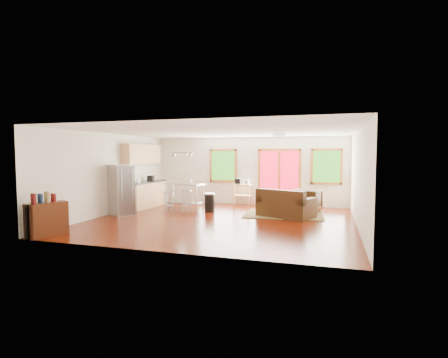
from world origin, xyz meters
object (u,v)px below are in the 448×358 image
(loveseat, at_px, (285,206))
(armchair, at_px, (307,200))
(ottoman, at_px, (274,204))
(kitchen_cart, at_px, (242,187))
(rug, at_px, (284,214))
(coffee_table, at_px, (286,202))
(refrigerator, at_px, (121,190))
(island, at_px, (184,192))

(loveseat, xyz_separation_m, armchair, (0.58, 1.10, 0.09))
(ottoman, distance_m, kitchen_cart, 1.62)
(rug, relative_size, coffee_table, 1.95)
(rug, bearing_deg, coffee_table, 86.47)
(loveseat, height_order, coffee_table, loveseat)
(refrigerator, relative_size, kitchen_cart, 1.58)
(coffee_table, bearing_deg, kitchen_cart, 144.53)
(coffee_table, bearing_deg, rug, -93.53)
(ottoman, height_order, island, island)
(rug, distance_m, loveseat, 0.59)
(kitchen_cart, bearing_deg, refrigerator, -134.49)
(coffee_table, bearing_deg, armchair, 22.30)
(armchair, height_order, refrigerator, refrigerator)
(coffee_table, xyz_separation_m, armchair, (0.66, 0.27, 0.06))
(rug, bearing_deg, ottoman, 117.02)
(armchair, bearing_deg, ottoman, -1.00)
(armchair, bearing_deg, island, 20.67)
(loveseat, relative_size, armchair, 2.15)
(coffee_table, distance_m, kitchen_cart, 2.27)
(refrigerator, bearing_deg, rug, 42.29)
(ottoman, bearing_deg, refrigerator, -151.15)
(coffee_table, relative_size, armchair, 1.43)
(coffee_table, relative_size, ottoman, 2.26)
(rug, height_order, ottoman, ottoman)
(coffee_table, height_order, kitchen_cart, kitchen_cart)
(refrigerator, bearing_deg, coffee_table, 45.80)
(loveseat, relative_size, kitchen_cart, 1.84)
(rug, relative_size, island, 1.60)
(coffee_table, bearing_deg, ottoman, 130.81)
(rug, bearing_deg, refrigerator, -162.51)
(coffee_table, relative_size, island, 0.82)
(island, bearing_deg, refrigerator, -131.31)
(rug, bearing_deg, island, 178.52)
(rug, distance_m, kitchen_cart, 2.54)
(kitchen_cart, bearing_deg, island, -137.52)
(armchair, distance_m, island, 4.23)
(rug, relative_size, refrigerator, 1.52)
(island, bearing_deg, ottoman, 15.12)
(coffee_table, height_order, ottoman, coffee_table)
(island, bearing_deg, rug, -1.48)
(armchair, height_order, kitchen_cart, kitchen_cart)
(ottoman, bearing_deg, armchair, -14.50)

